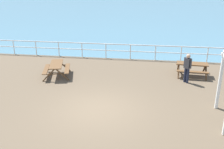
% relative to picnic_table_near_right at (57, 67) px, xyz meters
% --- Properties ---
extents(ground_plane, '(30.00, 24.00, 0.20)m').
position_rel_picnic_table_near_right_xyz_m(ground_plane, '(3.20, -3.76, -0.68)').
color(ground_plane, brown).
extents(sea_band, '(142.00, 90.00, 0.01)m').
position_rel_picnic_table_near_right_xyz_m(sea_band, '(3.20, 48.99, -0.58)').
color(sea_band, teal).
rests_on(sea_band, ground).
extents(seaward_railing, '(23.07, 0.07, 1.08)m').
position_rel_picnic_table_near_right_xyz_m(seaward_railing, '(3.20, 3.99, 0.16)').
color(seaward_railing, white).
rests_on(seaward_railing, ground).
extents(picnic_table_near_right, '(1.90, 2.11, 0.80)m').
position_rel_picnic_table_near_right_xyz_m(picnic_table_near_right, '(0.00, 0.00, 0.00)').
color(picnic_table_near_right, brown).
rests_on(picnic_table_near_right, ground).
extents(picnic_table_mid_centre, '(1.88, 1.63, 0.80)m').
position_rel_picnic_table_near_right_xyz_m(picnic_table_mid_centre, '(7.99, 1.25, 0.00)').
color(picnic_table_mid_centre, brown).
rests_on(picnic_table_mid_centre, ground).
extents(visitor, '(0.39, 0.41, 1.66)m').
position_rel_picnic_table_near_right_xyz_m(visitor, '(7.54, 0.07, 0.36)').
color(visitor, '#1E2338').
rests_on(visitor, ground).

